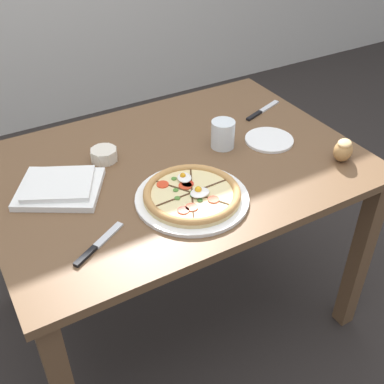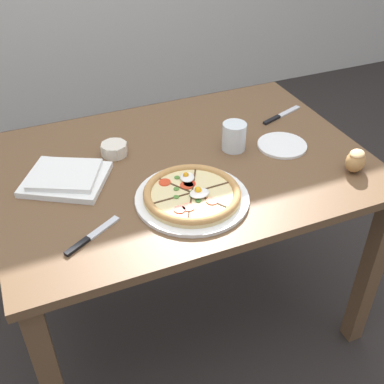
% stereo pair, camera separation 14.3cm
% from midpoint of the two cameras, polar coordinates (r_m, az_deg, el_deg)
% --- Properties ---
extents(ground_plane, '(12.00, 12.00, 0.00)m').
position_cam_midpoint_polar(ground_plane, '(2.12, 1.12, -13.55)').
color(ground_plane, '#2D2826').
extents(dining_table, '(1.24, 0.88, 0.75)m').
position_cam_midpoint_polar(dining_table, '(1.68, 1.38, 0.57)').
color(dining_table, brown).
rests_on(dining_table, ground_plane).
extents(pizza, '(0.34, 0.34, 0.05)m').
position_cam_midpoint_polar(pizza, '(1.44, 2.84, -0.46)').
color(pizza, white).
rests_on(pizza, dining_table).
extents(ramekin_bowl, '(0.09, 0.09, 0.04)m').
position_cam_midpoint_polar(ramekin_bowl, '(1.66, -6.78, 5.01)').
color(ramekin_bowl, silver).
rests_on(ramekin_bowl, dining_table).
extents(napkin_folded, '(0.32, 0.31, 0.04)m').
position_cam_midpoint_polar(napkin_folded, '(1.55, -12.22, 1.59)').
color(napkin_folded, white).
rests_on(napkin_folded, dining_table).
extents(bread_piece_near, '(0.10, 0.09, 0.07)m').
position_cam_midpoint_polar(bread_piece_near, '(1.67, 21.20, 3.43)').
color(bread_piece_near, '#B27F47').
rests_on(bread_piece_near, dining_table).
extents(knife_main, '(0.18, 0.11, 0.01)m').
position_cam_midpoint_polar(knife_main, '(1.33, -8.78, -5.29)').
color(knife_main, silver).
rests_on(knife_main, dining_table).
extents(knife_spare, '(0.20, 0.09, 0.01)m').
position_cam_midpoint_polar(knife_spare, '(1.94, 12.65, 8.82)').
color(knife_spare, silver).
rests_on(knife_spare, dining_table).
extents(water_glass, '(0.08, 0.08, 0.10)m').
position_cam_midpoint_polar(water_glass, '(1.68, 7.45, 6.29)').
color(water_glass, white).
rests_on(water_glass, dining_table).
extents(side_saucer, '(0.17, 0.17, 0.01)m').
position_cam_midpoint_polar(side_saucer, '(1.74, 12.97, 5.34)').
color(side_saucer, white).
rests_on(side_saucer, dining_table).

